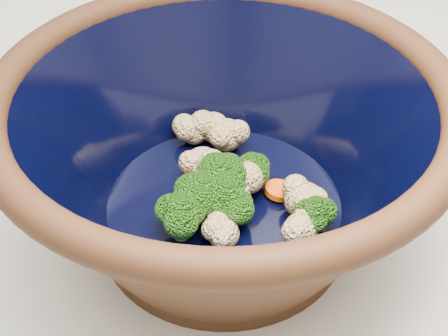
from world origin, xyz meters
The scene contains 2 objects.
mixing_bowl centered at (-0.08, -0.10, 1.00)m, with size 0.40×0.40×0.17m.
vegetable_pile centered at (-0.07, -0.10, 0.96)m, with size 0.16×0.20×0.06m.
Camera 1 is at (-0.32, -0.44, 1.34)m, focal length 50.00 mm.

